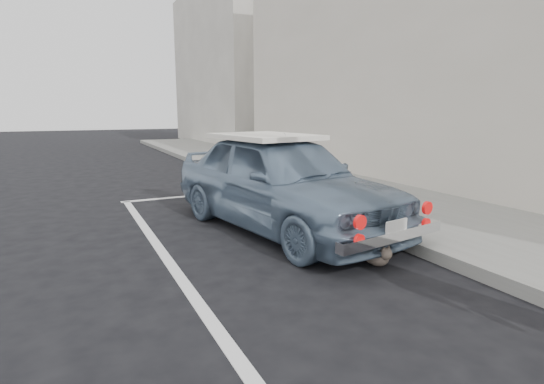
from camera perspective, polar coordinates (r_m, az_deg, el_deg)
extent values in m
plane|color=black|center=(3.09, 18.12, -23.15)|extent=(80.00, 80.00, 0.00)
cube|color=slate|center=(6.53, 26.33, -4.73)|extent=(2.80, 40.00, 0.15)
cube|color=beige|center=(10.20, 30.24, 19.61)|extent=(3.50, 18.00, 7.00)
cube|color=black|center=(8.72, 22.62, 8.05)|extent=(0.10, 16.00, 2.40)
cube|color=#134FA0|center=(13.78, 3.14, 22.99)|extent=(0.10, 2.00, 1.60)
cube|color=#AFAA9F|center=(23.40, -5.53, 16.45)|extent=(3.50, 10.00, 8.00)
cube|color=silver|center=(8.79, -9.91, -0.45)|extent=(3.00, 0.12, 0.01)
cube|color=silver|center=(5.17, -14.02, -8.64)|extent=(0.12, 7.00, 0.01)
imported|color=slate|center=(6.11, 1.27, 1.44)|extent=(2.31, 4.33, 1.40)
cube|color=white|center=(6.38, -0.93, 7.55)|extent=(1.40, 1.73, 0.07)
cube|color=silver|center=(4.77, 15.89, -5.67)|extent=(1.57, 0.38, 0.12)
cube|color=white|center=(4.71, 16.38, -4.62)|extent=(0.33, 0.07, 0.17)
cylinder|color=red|center=(4.28, 11.75, -4.01)|extent=(0.15, 0.06, 0.15)
cylinder|color=red|center=(5.12, 20.14, -2.02)|extent=(0.15, 0.06, 0.15)
cylinder|color=red|center=(4.33, 11.66, -6.32)|extent=(0.12, 0.06, 0.12)
cylinder|color=red|center=(5.16, 20.01, -3.97)|extent=(0.12, 0.06, 0.12)
ellipsoid|color=#6C6052|center=(4.93, 13.79, -8.25)|extent=(0.23, 0.36, 0.21)
sphere|color=#6C6052|center=(4.80, 15.06, -7.93)|extent=(0.14, 0.14, 0.14)
cone|color=#6C6052|center=(4.75, 14.77, -7.23)|extent=(0.05, 0.05, 0.05)
cone|color=#6C6052|center=(4.80, 15.43, -7.09)|extent=(0.05, 0.05, 0.05)
cylinder|color=#6C6052|center=(5.11, 12.89, -8.38)|extent=(0.12, 0.22, 0.03)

